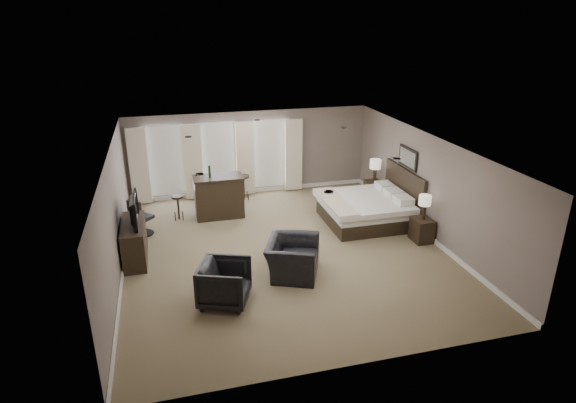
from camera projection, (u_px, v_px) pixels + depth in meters
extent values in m
cube|color=#706247|center=(284.00, 250.00, 11.65)|extent=(7.60, 8.60, 0.04)
cube|color=silver|center=(284.00, 146.00, 10.70)|extent=(7.60, 8.60, 0.04)
cube|color=slate|center=(250.00, 153.00, 15.00)|extent=(7.50, 0.04, 2.60)
cube|color=slate|center=(353.00, 298.00, 7.35)|extent=(7.50, 0.04, 2.60)
cube|color=slate|center=(115.00, 217.00, 10.28)|extent=(0.04, 8.50, 2.60)
cube|color=slate|center=(429.00, 187.00, 12.07)|extent=(0.04, 8.50, 2.60)
cube|color=silver|center=(165.00, 161.00, 14.35)|extent=(1.15, 0.04, 2.05)
cube|color=silver|center=(219.00, 157.00, 14.73)|extent=(1.15, 0.04, 2.05)
cube|color=silver|center=(269.00, 153.00, 15.11)|extent=(1.15, 0.04, 2.05)
cube|color=beige|center=(139.00, 166.00, 14.08)|extent=(0.55, 0.12, 2.30)
cube|color=beige|center=(193.00, 162.00, 14.45)|extent=(0.55, 0.12, 2.30)
cube|color=beige|center=(245.00, 158.00, 14.84)|extent=(0.55, 0.12, 2.30)
cube|color=beige|center=(293.00, 155.00, 15.21)|extent=(0.55, 0.12, 2.30)
cube|color=silver|center=(367.00, 197.00, 12.98)|extent=(2.26, 2.15, 1.44)
cube|color=black|center=(422.00, 230.00, 12.04)|extent=(0.45, 0.54, 0.59)
cube|color=black|center=(374.00, 191.00, 14.65)|extent=(0.46, 0.56, 0.61)
cube|color=beige|center=(424.00, 207.00, 11.82)|extent=(0.30, 0.30, 0.63)
cube|color=beige|center=(375.00, 171.00, 14.41)|extent=(0.33, 0.33, 0.69)
cube|color=slate|center=(408.00, 158.00, 12.87)|extent=(0.04, 0.96, 0.56)
cube|color=black|center=(134.00, 241.00, 11.08)|extent=(0.50, 1.56, 0.90)
imported|color=black|center=(132.00, 220.00, 10.89)|extent=(0.66, 1.14, 0.15)
imported|color=black|center=(292.00, 252.00, 10.41)|extent=(1.21, 1.43, 1.07)
imported|color=black|center=(225.00, 281.00, 9.38)|extent=(1.14, 1.18, 0.95)
cube|color=black|center=(219.00, 197.00, 13.39)|extent=(1.37, 0.71, 1.20)
cube|color=black|center=(178.00, 207.00, 13.30)|extent=(0.38, 0.38, 0.69)
cube|color=black|center=(244.00, 188.00, 14.72)|extent=(0.40, 0.40, 0.77)
cube|color=black|center=(142.00, 217.00, 12.31)|extent=(0.72, 0.72, 1.00)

